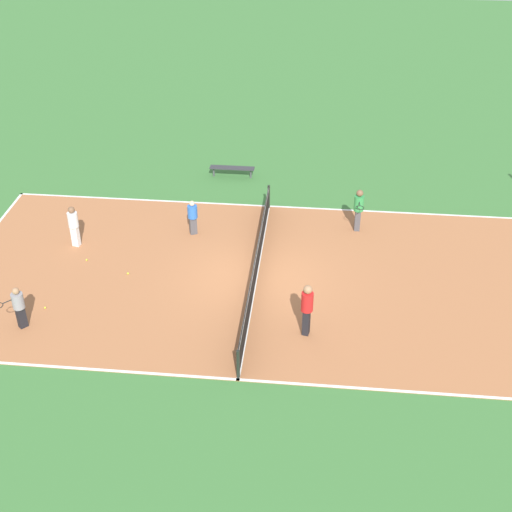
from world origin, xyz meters
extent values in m
plane|color=#3D7538|center=(0.00, 0.00, 0.00)|extent=(80.00, 80.00, 0.00)
cube|color=#AD6B42|center=(0.00, 0.00, 0.01)|extent=(10.09, 20.38, 0.02)
cube|color=white|center=(-5.00, 0.00, 0.02)|extent=(0.10, 20.38, 0.00)
cube|color=white|center=(5.00, 0.00, 0.02)|extent=(0.10, 20.38, 0.00)
cube|color=white|center=(0.00, 0.00, 0.02)|extent=(10.09, 0.10, 0.00)
cylinder|color=black|center=(-4.90, 0.00, 0.50)|extent=(0.10, 0.10, 0.96)
cylinder|color=black|center=(4.90, 0.00, 0.50)|extent=(0.10, 0.10, 0.96)
cube|color=black|center=(0.00, 0.00, 0.48)|extent=(9.79, 0.03, 0.91)
cube|color=white|center=(0.00, 0.00, 0.90)|extent=(9.79, 0.04, 0.06)
cube|color=#333338|center=(-7.42, -1.77, 0.43)|extent=(0.36, 1.89, 0.04)
cylinder|color=#4C4C51|center=(-7.42, -2.57, 0.21)|extent=(0.08, 0.08, 0.41)
cylinder|color=#4C4C51|center=(-7.42, -0.98, 0.21)|extent=(0.08, 0.08, 0.41)
cube|color=black|center=(3.32, -6.84, 0.38)|extent=(0.32, 0.32, 0.72)
cylinder|color=gray|center=(3.32, -6.84, 1.00)|extent=(0.51, 0.51, 0.50)
sphere|color=#A87A56|center=(3.32, -6.84, 1.36)|extent=(0.22, 0.22, 0.22)
cylinder|color=#262626|center=(3.55, -7.05, 1.12)|extent=(0.23, 0.21, 0.03)
cube|color=white|center=(-1.39, -6.66, 0.42)|extent=(0.25, 0.29, 0.79)
cylinder|color=white|center=(-1.39, -6.66, 1.09)|extent=(0.43, 0.43, 0.55)
sphere|color=brown|center=(-1.39, -6.66, 1.49)|extent=(0.24, 0.24, 0.24)
cube|color=#4C4C51|center=(-3.52, 3.43, 0.44)|extent=(0.26, 0.20, 0.84)
cylinder|color=green|center=(-3.52, 3.43, 1.15)|extent=(0.37, 0.37, 0.58)
sphere|color=brown|center=(-3.52, 3.43, 1.57)|extent=(0.25, 0.25, 0.25)
cylinder|color=#262626|center=(-3.20, 3.44, 1.30)|extent=(0.28, 0.04, 0.03)
torus|color=black|center=(-2.92, 3.44, 1.30)|extent=(0.31, 0.31, 0.02)
cube|color=black|center=(2.78, 1.80, 0.46)|extent=(0.29, 0.25, 0.88)
cylinder|color=red|center=(2.78, 1.80, 1.22)|extent=(0.42, 0.42, 0.62)
sphere|color=#A87A56|center=(2.78, 1.80, 1.66)|extent=(0.27, 0.27, 0.27)
cube|color=#4C4C51|center=(-2.64, -2.60, 0.36)|extent=(0.29, 0.31, 0.68)
cylinder|color=blue|center=(-2.64, -2.60, 0.94)|extent=(0.48, 0.48, 0.48)
sphere|color=beige|center=(-2.64, -2.60, 1.28)|extent=(0.20, 0.20, 0.20)
sphere|color=#CCE033|center=(-0.44, -6.00, 0.06)|extent=(0.07, 0.07, 0.07)
sphere|color=#CCE033|center=(0.23, -4.36, 0.06)|extent=(0.07, 0.07, 0.07)
sphere|color=#CCE033|center=(2.38, -6.49, 0.06)|extent=(0.07, 0.07, 0.07)
camera|label=1|loc=(19.63, 2.00, 13.77)|focal=50.00mm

